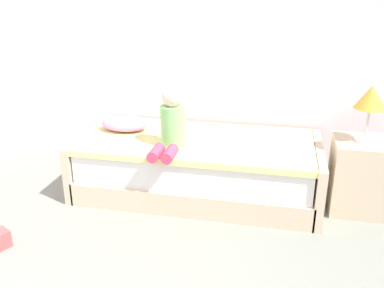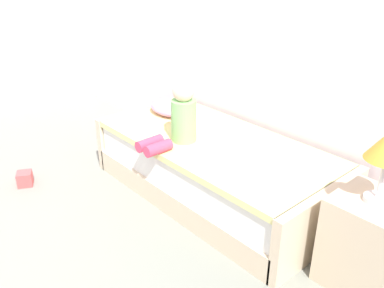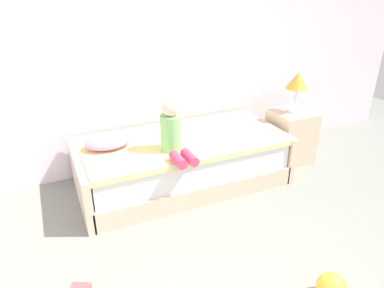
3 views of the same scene
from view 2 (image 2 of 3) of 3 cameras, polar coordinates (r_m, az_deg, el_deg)
The scene contains 6 objects.
wall_rear at distance 3.69m, azimuth 7.47°, elevation 18.06°, with size 7.20×0.10×2.90m, color white.
bed at distance 3.46m, azimuth 3.10°, elevation -3.36°, with size 2.11×1.00×0.50m.
nightstand at distance 2.78m, azimuth 22.99°, elevation -12.43°, with size 0.44×0.44×0.60m, color beige.
child_figure at distance 3.25m, azimuth -1.82°, elevation 3.60°, with size 0.20×0.51×0.50m.
pillow at distance 3.87m, azimuth -3.10°, elevation 5.08°, with size 0.44×0.30×0.13m, color #EA8CC6.
toy_block at distance 3.96m, azimuth -22.09°, elevation -4.46°, with size 0.13×0.13×0.13m, color #E54C4C.
Camera 2 is at (2.41, -0.15, 1.92)m, focal length 38.62 mm.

